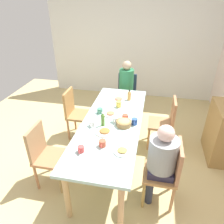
% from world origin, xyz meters
% --- Properties ---
extents(ground_plane, '(6.23, 6.23, 0.00)m').
position_xyz_m(ground_plane, '(0.00, 0.00, 0.00)').
color(ground_plane, '#CCB77C').
extents(wall_left, '(0.12, 4.12, 2.60)m').
position_xyz_m(wall_left, '(-2.65, 0.00, 1.30)').
color(wall_left, white).
rests_on(wall_left, ground_plane).
extents(dining_table, '(2.27, 0.82, 0.75)m').
position_xyz_m(dining_table, '(0.00, 0.00, 0.67)').
color(dining_table, '#AACBCA').
rests_on(dining_table, ground_plane).
extents(chair_0, '(0.40, 0.40, 0.90)m').
position_xyz_m(chair_0, '(-0.57, 0.79, 0.51)').
color(chair_0, '#AB7D53').
rests_on(chair_0, ground_plane).
extents(chair_1, '(0.40, 0.40, 0.90)m').
position_xyz_m(chair_1, '(-1.52, 0.00, 0.51)').
color(chair_1, '#25304D').
rests_on(chair_1, ground_plane).
extents(person_1, '(0.30, 0.30, 1.22)m').
position_xyz_m(person_1, '(-1.42, 0.00, 0.72)').
color(person_1, '#514F42').
rests_on(person_1, ground_plane).
extents(chair_2, '(0.40, 0.40, 0.90)m').
position_xyz_m(chair_2, '(-0.57, -0.79, 0.51)').
color(chair_2, '#A47A4B').
rests_on(chair_2, ground_plane).
extents(chair_3, '(0.40, 0.40, 0.90)m').
position_xyz_m(chair_3, '(0.57, -0.79, 0.51)').
color(chair_3, '#B6774F').
rests_on(chair_3, ground_plane).
extents(chair_4, '(0.40, 0.40, 0.90)m').
position_xyz_m(chair_4, '(0.57, 0.79, 0.51)').
color(chair_4, '#AC7949').
rests_on(chair_4, ground_plane).
extents(person_4, '(0.34, 0.34, 1.13)m').
position_xyz_m(person_4, '(0.57, 0.70, 0.69)').
color(person_4, '#2B3144').
rests_on(person_4, ground_plane).
extents(plate_0, '(0.21, 0.21, 0.04)m').
position_xyz_m(plate_0, '(-0.18, -0.06, 0.77)').
color(plate_0, silver).
rests_on(plate_0, dining_table).
extents(plate_1, '(0.21, 0.21, 0.04)m').
position_xyz_m(plate_1, '(0.63, 0.25, 0.77)').
color(plate_1, white).
rests_on(plate_1, dining_table).
extents(plate_2, '(0.23, 0.23, 0.04)m').
position_xyz_m(plate_2, '(-0.68, -0.03, 0.77)').
color(plate_2, silver).
rests_on(plate_2, dining_table).
extents(plate_3, '(0.25, 0.25, 0.04)m').
position_xyz_m(plate_3, '(0.29, -0.04, 0.77)').
color(plate_3, silver).
rests_on(plate_3, dining_table).
extents(bowl_0, '(0.21, 0.21, 0.09)m').
position_xyz_m(bowl_0, '(0.08, 0.18, 0.80)').
color(bowl_0, olive).
rests_on(bowl_0, dining_table).
extents(cup_0, '(0.12, 0.08, 0.08)m').
position_xyz_m(cup_0, '(-0.19, -0.23, 0.79)').
color(cup_0, '#448467').
rests_on(cup_0, dining_table).
extents(cup_1, '(0.13, 0.09, 0.08)m').
position_xyz_m(cup_1, '(0.01, 0.05, 0.79)').
color(cup_1, white).
rests_on(cup_1, dining_table).
extents(cup_2, '(0.12, 0.08, 0.09)m').
position_xyz_m(cup_2, '(0.02, 0.32, 0.80)').
color(cup_2, '#3155A4').
rests_on(cup_2, dining_table).
extents(cup_3, '(0.12, 0.08, 0.08)m').
position_xyz_m(cup_3, '(0.58, 0.00, 0.79)').
color(cup_3, '#CE553B').
rests_on(cup_3, dining_table).
extents(cup_4, '(0.12, 0.08, 0.08)m').
position_xyz_m(cup_4, '(0.18, -0.24, 0.79)').
color(cup_4, white).
rests_on(cup_4, dining_table).
extents(cup_5, '(0.11, 0.08, 0.10)m').
position_xyz_m(cup_5, '(-0.44, 0.02, 0.80)').
color(cup_5, '#DBC150').
rests_on(cup_5, dining_table).
extents(cup_6, '(0.12, 0.08, 0.09)m').
position_xyz_m(cup_6, '(-0.06, 0.18, 0.80)').
color(cup_6, '#D24B34').
rests_on(cup_6, dining_table).
extents(cup_7, '(0.11, 0.07, 0.08)m').
position_xyz_m(cup_7, '(0.72, -0.22, 0.79)').
color(cup_7, '#D14745').
rests_on(cup_7, dining_table).
extents(bottle_0, '(0.06, 0.06, 0.18)m').
position_xyz_m(bottle_0, '(-0.72, 0.15, 0.84)').
color(bottle_0, '#CD9247').
rests_on(bottle_0, dining_table).
extents(bottle_1, '(0.05, 0.05, 0.21)m').
position_xyz_m(bottle_1, '(0.14, -0.10, 0.85)').
color(bottle_1, '#508332').
rests_on(bottle_1, dining_table).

